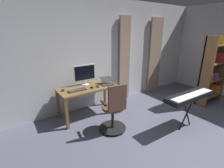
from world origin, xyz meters
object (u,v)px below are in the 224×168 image
Objects in this scene: computer_keyboard at (77,90)px; laptop at (107,82)px; cell_phone_by_monitor at (63,90)px; computer_monitor at (85,73)px; office_chair at (114,110)px; computer_mouse at (92,87)px; cell_phone_face_up at (97,86)px; desk at (88,91)px; bookshelf at (212,71)px; piano_keyboard at (190,97)px.

computer_keyboard is 1.11× the size of laptop.
computer_monitor is at bearing -144.06° from cell_phone_by_monitor.
office_chair is 0.83m from computer_mouse.
cell_phone_face_up is at bearing 177.81° from computer_keyboard.
desk is 0.33m from computer_keyboard.
office_chair reaches higher than cell_phone_face_up.
office_chair is at bearing 97.88° from desk.
bookshelf is (-3.72, 1.33, 0.19)m from cell_phone_by_monitor.
computer_mouse reaches higher than computer_keyboard.
cell_phone_by_monitor is (1.04, -0.18, -0.04)m from laptop.
desk is at bearing 106.63° from office_chair.
cell_phone_face_up is 1.99m from piano_keyboard.
computer_mouse is (-0.05, 0.11, 0.12)m from desk.
desk is 0.17m from computer_mouse.
desk is 3.73× the size of laptop.
cell_phone_by_monitor is 3.95m from bookshelf.
desk is 0.92m from office_chair.
bookshelf is (-3.04, 0.33, 0.45)m from office_chair.
office_chair is 2.58× the size of computer_keyboard.
office_chair is (-0.12, 0.90, -0.15)m from desk.
office_chair is 1.55m from piano_keyboard.
computer_keyboard is 0.35m from computer_mouse.
computer_keyboard is 3.65m from bookshelf.
computer_monitor is 1.51× the size of laptop.
laptop reaches higher than desk.
computer_mouse reaches higher than cell_phone_by_monitor.
computer_mouse is 0.15m from cell_phone_face_up.
computer_monitor reaches higher than laptop.
bookshelf is at bearing -173.26° from cell_phone_by_monitor.
cell_phone_by_monitor is at bearing 133.04° from office_chair.
computer_monitor is at bearing -139.42° from computer_keyboard.
office_chair is at bearing -27.99° from piano_keyboard.
computer_monitor reaches higher than office_chair.
computer_mouse is 0.69× the size of cell_phone_by_monitor.
office_chair is 1.89× the size of computer_monitor.
office_chair is at bearing -6.18° from bookshelf.
computer_keyboard is 0.50m from cell_phone_face_up.
office_chair reaches higher than desk.
bookshelf reaches higher than desk.
desk is 9.42× the size of cell_phone_face_up.
desk is at bearing 4.79° from laptop.
piano_keyboard is at bearing 165.32° from cell_phone_by_monitor.
desk is at bearing -47.01° from piano_keyboard.
cell_phone_by_monitor is (0.68, -1.00, 0.26)m from office_chair.
computer_keyboard is 2.80× the size of cell_phone_by_monitor.
cell_phone_face_up is at bearing -20.75° from bookshelf.
computer_monitor is 3.82× the size of cell_phone_face_up.
bookshelf is 1.52× the size of piano_keyboard.
computer_mouse is at bearing 114.90° from desk.
laptop reaches higher than piano_keyboard.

